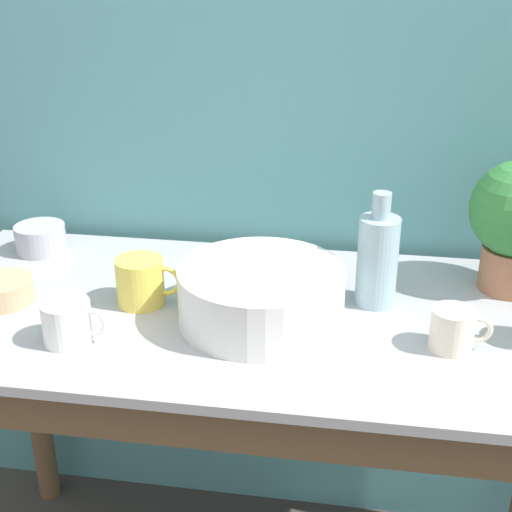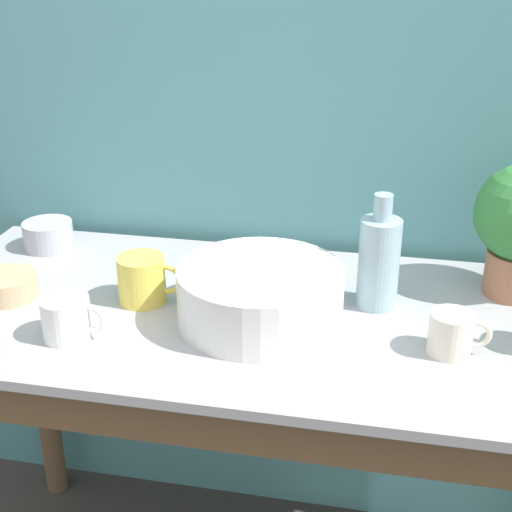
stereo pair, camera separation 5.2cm
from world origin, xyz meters
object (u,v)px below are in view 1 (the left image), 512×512
at_px(bottle_tall, 377,259).
at_px(mug_cream, 453,329).
at_px(bowl_small_tan, 3,291).
at_px(mug_white, 68,322).
at_px(bowl_small_steel, 41,238).
at_px(bowl_wash_large, 261,295).
at_px(mug_yellow, 141,281).

distance_m(bottle_tall, mug_cream, 0.22).
bearing_deg(bowl_small_tan, mug_white, -33.49).
relative_size(mug_cream, bowl_small_steel, 0.94).
bearing_deg(bowl_wash_large, mug_cream, -7.81).
relative_size(bowl_wash_large, bowl_small_steel, 2.72).
xyz_separation_m(mug_cream, bowl_small_tan, (-0.89, 0.05, -0.02)).
height_order(bottle_tall, bowl_small_steel, bottle_tall).
distance_m(bowl_small_tan, bowl_small_steel, 0.26).
height_order(mug_white, mug_yellow, mug_yellow).
xyz_separation_m(bowl_wash_large, mug_yellow, (-0.25, 0.03, -0.01)).
xyz_separation_m(bowl_wash_large, bottle_tall, (0.22, 0.11, 0.04)).
height_order(mug_cream, bowl_small_tan, mug_cream).
xyz_separation_m(mug_yellow, bowl_small_steel, (-0.32, 0.22, -0.02)).
bearing_deg(bottle_tall, bowl_small_tan, -171.43).
bearing_deg(bowl_small_steel, mug_yellow, -34.51).
distance_m(bottle_tall, mug_yellow, 0.48).
xyz_separation_m(bottle_tall, mug_white, (-0.56, -0.24, -0.06)).
bearing_deg(mug_yellow, bowl_wash_large, -7.67).
distance_m(bottle_tall, mug_white, 0.61).
bearing_deg(mug_cream, mug_white, -173.02).
height_order(mug_white, mug_cream, mug_white).
relative_size(mug_white, mug_cream, 1.11).
distance_m(bowl_wash_large, mug_yellow, 0.25).
bearing_deg(bowl_wash_large, mug_white, -158.28).
height_order(bowl_wash_large, bottle_tall, bottle_tall).
bearing_deg(bowl_small_tan, bowl_wash_large, 0.40).
relative_size(bottle_tall, mug_yellow, 1.77).
height_order(bowl_wash_large, bowl_small_steel, bowl_wash_large).
relative_size(mug_cream, bowl_small_tan, 0.88).
bearing_deg(bowl_wash_large, bottle_tall, 26.66).
height_order(bowl_wash_large, mug_cream, bowl_wash_large).
distance_m(bowl_wash_large, mug_white, 0.36).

